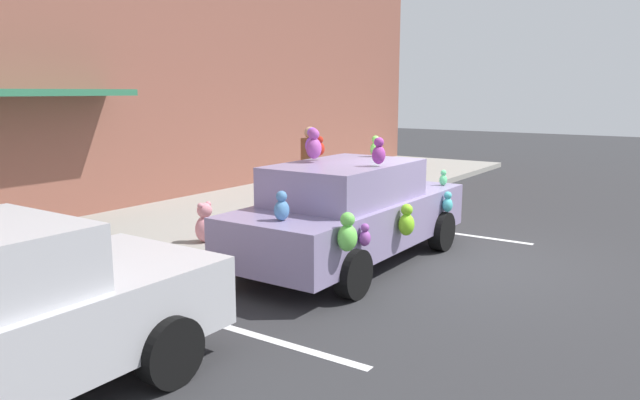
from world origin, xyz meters
TOP-DOWN VIEW (x-y plane):
  - ground_plane at (0.00, 0.00)m, footprint 60.00×60.00m
  - sidewalk at (0.00, 5.00)m, footprint 24.00×4.00m
  - storefront_building at (-0.03, 7.14)m, footprint 24.00×1.25m
  - parking_stripe_front at (1.76, 1.00)m, footprint 0.12×3.60m
  - parking_stripe_rear at (-3.87, 1.00)m, footprint 0.12×3.60m
  - plush_covered_car at (-0.94, 1.20)m, footprint 4.51×2.04m
  - teddy_bear_on_sidewalk at (-1.68, 3.52)m, footprint 0.35×0.29m
  - pedestrian_near_shopfront at (1.48, 3.66)m, footprint 0.39×0.39m

SIDE VIEW (x-z plane):
  - ground_plane at x=0.00m, z-range 0.00..0.00m
  - parking_stripe_front at x=1.76m, z-range 0.00..0.01m
  - parking_stripe_rear at x=-3.87m, z-range 0.00..0.01m
  - sidewalk at x=0.00m, z-range 0.00..0.15m
  - teddy_bear_on_sidewalk at x=-1.68m, z-range 0.13..0.79m
  - plush_covered_car at x=-0.94m, z-range -0.22..1.82m
  - pedestrian_near_shopfront at x=1.48m, z-range 0.08..1.80m
  - storefront_building at x=-0.03m, z-range -0.01..6.39m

